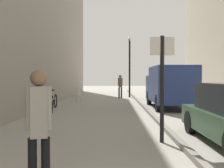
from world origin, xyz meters
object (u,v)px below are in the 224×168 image
Objects in this scene: pedestrian_main_foreground at (39,124)px; cafe_chair_near_window at (45,101)px; delivery_van at (170,86)px; street_sign_post at (162,79)px; pedestrian_mid_block at (120,85)px; cafe_chair_by_doorway at (77,94)px; lamp_post at (130,63)px; bicycle_leaning at (54,101)px.

pedestrian_main_foreground reaches higher than cafe_chair_near_window.
street_sign_post is at bearing -102.31° from delivery_van.
pedestrian_mid_block is 1.90× the size of cafe_chair_near_window.
delivery_van is 5.29× the size of cafe_chair_by_doorway.
pedestrian_main_foreground is 0.65× the size of street_sign_post.
bicycle_leaning is at bearing -117.24° from lamp_post.
cafe_chair_by_doorway is at bearing 76.52° from bicycle_leaning.
pedestrian_mid_block is 0.38× the size of lamp_post.
delivery_van is 8.09m from street_sign_post.
cafe_chair_by_doorway is (-1.34, 14.18, -0.43)m from pedestrian_main_foreground.
bicycle_leaning is at bearing 86.13° from pedestrian_main_foreground.
lamp_post is at bearing 68.44° from pedestrian_main_foreground.
pedestrian_main_foreground is 0.34× the size of delivery_van.
street_sign_post reaches higher than delivery_van.
pedestrian_main_foreground is 19.17m from lamp_post.
street_sign_post is at bearing -61.98° from bicycle_leaning.
lamp_post is 11.20m from cafe_chair_near_window.
delivery_van is 1.91× the size of street_sign_post.
delivery_van is at bearing 68.12° from cafe_chair_near_window.
delivery_van reaches higher than pedestrian_mid_block.
pedestrian_main_foreground is 18.05m from pedestrian_mid_block.
cafe_chair_near_window is 1.00× the size of cafe_chair_by_doorway.
cafe_chair_by_doorway is (-3.54, -4.78, -2.18)m from lamp_post.
delivery_van reaches higher than bicycle_leaning.
street_sign_post is (2.16, 3.21, 0.57)m from pedestrian_main_foreground.
street_sign_post is 0.55× the size of lamp_post.
pedestrian_mid_block is at bearing 70.49° from pedestrian_main_foreground.
street_sign_post reaches higher than cafe_chair_by_doorway.
bicycle_leaning is 1.88× the size of cafe_chair_by_doorway.
pedestrian_main_foreground is 0.96× the size of bicycle_leaning.
bicycle_leaning is 1.88× the size of cafe_chair_near_window.
cafe_chair_near_window is (-5.98, -2.25, -0.62)m from delivery_van.
street_sign_post is at bearing -138.95° from cafe_chair_by_doorway.
pedestrian_main_foreground is at bearing -93.49° from pedestrian_mid_block.
street_sign_post is 2.77× the size of cafe_chair_near_window.
pedestrian_mid_block is at bearing -93.06° from street_sign_post.
cafe_chair_by_doorway is (-5.21, 3.07, -0.62)m from delivery_van.
street_sign_post is 7.14m from cafe_chair_near_window.
cafe_chair_by_doorway is at bearing -126.52° from lamp_post.
lamp_post is at bearing 101.96° from delivery_van.
street_sign_post is 11.56m from cafe_chair_by_doorway.
bicycle_leaning is 1.80m from cafe_chair_near_window.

